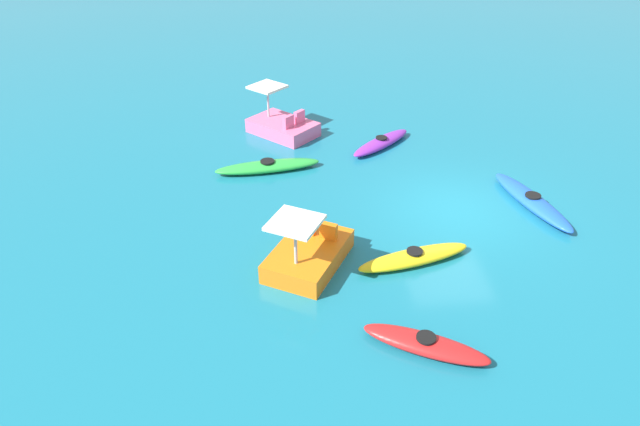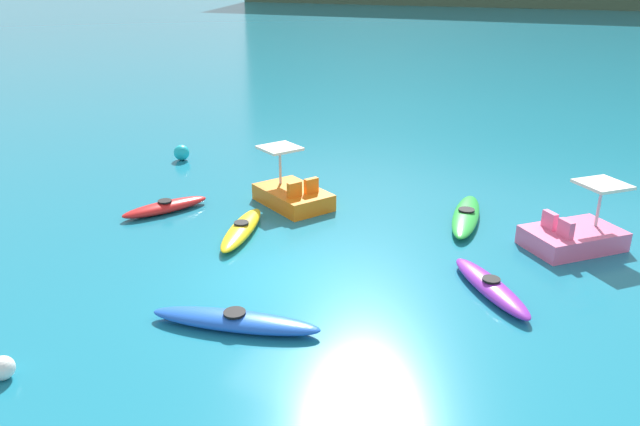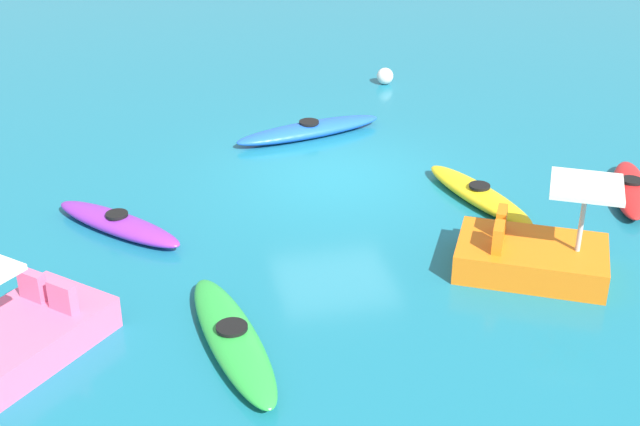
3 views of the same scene
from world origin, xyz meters
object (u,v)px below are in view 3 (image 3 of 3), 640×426
(kayak_red, at_px, (630,189))
(buoy_white, at_px, (385,76))
(kayak_blue, at_px, (309,130))
(kayak_purple, at_px, (118,223))
(pedal_boat_orange, at_px, (533,254))
(kayak_green, at_px, (232,338))
(pedal_boat_pink, at_px, (21,333))
(kayak_yellow, at_px, (479,195))

(kayak_red, relative_size, buoy_white, 6.13)
(kayak_blue, xyz_separation_m, buoy_white, (-2.73, -3.19, 0.05))
(kayak_blue, height_order, kayak_purple, same)
(pedal_boat_orange, bearing_deg, kayak_purple, -24.02)
(kayak_red, distance_m, kayak_purple, 9.73)
(kayak_red, distance_m, pedal_boat_orange, 3.81)
(kayak_red, height_order, buoy_white, buoy_white)
(kayak_blue, relative_size, buoy_white, 8.28)
(pedal_boat_orange, bearing_deg, kayak_blue, -70.81)
(kayak_green, bearing_deg, pedal_boat_pink, -10.48)
(kayak_red, bearing_deg, kayak_yellow, -7.97)
(kayak_blue, xyz_separation_m, pedal_boat_orange, (-2.32, 6.65, 0.17))
(kayak_purple, distance_m, buoy_white, 9.85)
(kayak_yellow, distance_m, kayak_green, 6.38)
(kayak_green, distance_m, kayak_blue, 8.16)
(kayak_blue, xyz_separation_m, kayak_purple, (4.30, 3.70, 0.00))
(pedal_boat_pink, bearing_deg, kayak_purple, -112.00)
(kayak_purple, bearing_deg, kayak_blue, -139.22)
(kayak_yellow, relative_size, pedal_boat_pink, 1.11)
(kayak_green, distance_m, kayak_purple, 4.25)
(kayak_green, xyz_separation_m, buoy_white, (-5.51, -10.87, 0.05))
(kayak_red, bearing_deg, pedal_boat_pink, 13.72)
(kayak_purple, relative_size, pedal_boat_orange, 0.91)
(kayak_green, height_order, pedal_boat_orange, pedal_boat_orange)
(kayak_green, relative_size, pedal_boat_orange, 1.23)
(kayak_yellow, height_order, kayak_purple, same)
(pedal_boat_pink, relative_size, buoy_white, 6.41)
(pedal_boat_pink, bearing_deg, kayak_yellow, -159.00)
(kayak_yellow, bearing_deg, kayak_green, 35.02)
(kayak_green, height_order, kayak_blue, same)
(kayak_purple, bearing_deg, pedal_boat_orange, 155.98)
(kayak_green, relative_size, kayak_blue, 0.97)
(buoy_white, bearing_deg, kayak_yellow, 87.76)
(kayak_purple, bearing_deg, pedal_boat_pink, 68.00)
(pedal_boat_pink, bearing_deg, kayak_blue, -128.53)
(kayak_green, relative_size, buoy_white, 8.02)
(kayak_blue, height_order, pedal_boat_pink, pedal_boat_pink)
(pedal_boat_orange, bearing_deg, kayak_yellow, -92.97)
(kayak_yellow, distance_m, kayak_purple, 6.75)
(kayak_green, distance_m, pedal_boat_orange, 5.19)
(kayak_purple, bearing_deg, kayak_red, 175.73)
(pedal_boat_orange, xyz_separation_m, pedal_boat_pink, (8.00, 0.49, 0.00))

